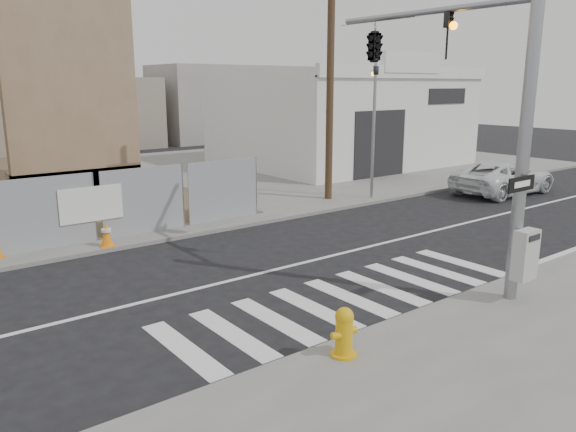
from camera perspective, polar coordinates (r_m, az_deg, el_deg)
ground at (r=14.23m, az=-0.78°, el=-5.36°), size 100.00×100.00×0.00m
sidewalk_far at (r=26.46m, az=-19.31°, el=2.76°), size 50.00×20.00×0.12m
signal_pole at (r=13.73m, az=13.15°, el=13.92°), size 0.96×5.87×7.00m
far_signal_pole at (r=22.29m, az=8.75°, el=10.38°), size 0.16×0.20×5.60m
concrete_wall_right at (r=26.03m, az=-20.99°, el=9.83°), size 5.50×1.30×8.00m
auto_shop at (r=32.50m, az=5.33°, el=9.66°), size 12.00×10.20×5.95m
utility_pole_right at (r=21.88m, az=4.33°, el=14.96°), size 1.60×0.28×10.00m
fire_hydrant at (r=9.54m, az=5.72°, el=-11.64°), size 0.56×0.56×0.85m
suv at (r=25.47m, az=21.09°, el=3.69°), size 5.08×2.44×1.39m
traffic_cone_d at (r=16.42m, az=-17.96°, el=-1.77°), size 0.44×0.44×0.72m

